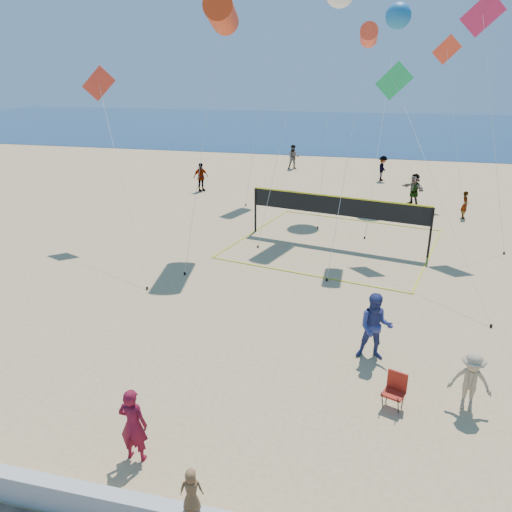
# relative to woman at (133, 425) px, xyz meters

# --- Properties ---
(ground) EXTENTS (120.00, 120.00, 0.00)m
(ground) POSITION_rel_woman_xyz_m (2.08, 1.52, -0.83)
(ground) COLOR tan
(ground) RESTS_ON ground
(ocean) EXTENTS (140.00, 50.00, 0.03)m
(ocean) POSITION_rel_woman_xyz_m (2.08, 63.52, -0.81)
(ocean) COLOR navy
(ocean) RESTS_ON ground
(woman) EXTENTS (0.61, 0.40, 1.66)m
(woman) POSITION_rel_woman_xyz_m (0.00, 0.00, 0.00)
(woman) COLOR maroon
(woman) RESTS_ON ground
(toddler) EXTENTS (0.45, 0.35, 0.81)m
(toddler) POSITION_rel_woman_xyz_m (1.79, -1.44, 0.18)
(toddler) COLOR brown
(toddler) RESTS_ON seawall
(bystander_a) EXTENTS (0.97, 0.77, 1.92)m
(bystander_a) POSITION_rel_woman_xyz_m (4.63, 5.05, 0.13)
(bystander_a) COLOR navy
(bystander_a) RESTS_ON ground
(bystander_b) EXTENTS (1.02, 0.68, 1.48)m
(bystander_b) POSITION_rel_woman_xyz_m (6.83, 3.32, -0.09)
(bystander_b) COLOR tan
(bystander_b) RESTS_ON ground
(far_person_0) EXTENTS (1.01, 1.13, 1.84)m
(far_person_0) POSITION_rel_woman_xyz_m (-6.81, 22.98, 0.09)
(far_person_0) COLOR gray
(far_person_0) RESTS_ON ground
(far_person_1) EXTENTS (1.51, 1.65, 1.83)m
(far_person_1) POSITION_rel_woman_xyz_m (6.50, 22.72, 0.09)
(far_person_1) COLOR gray
(far_person_1) RESTS_ON ground
(far_person_2) EXTENTS (0.36, 0.54, 1.46)m
(far_person_2) POSITION_rel_woman_xyz_m (8.99, 20.32, -0.10)
(far_person_2) COLOR gray
(far_person_2) RESTS_ON ground
(far_person_3) EXTENTS (1.04, 0.89, 1.88)m
(far_person_3) POSITION_rel_woman_xyz_m (-2.26, 32.02, 0.11)
(far_person_3) COLOR gray
(far_person_3) RESTS_ON ground
(far_person_4) EXTENTS (0.86, 1.24, 1.75)m
(far_person_4) POSITION_rel_woman_xyz_m (4.66, 29.12, 0.05)
(far_person_4) COLOR gray
(far_person_4) RESTS_ON ground
(camp_chair) EXTENTS (0.60, 0.70, 0.98)m
(camp_chair) POSITION_rel_woman_xyz_m (5.17, 3.00, -0.33)
(camp_chair) COLOR maroon
(camp_chair) RESTS_ON ground
(volleyball_net) EXTENTS (9.89, 9.77, 2.23)m
(volleyball_net) POSITION_rel_woman_xyz_m (2.72, 14.51, 0.68)
(volleyball_net) COLOR black
(volleyball_net) RESTS_ON ground
(kite_0) EXTENTS (1.67, 6.23, 10.38)m
(kite_0) POSITION_rel_woman_xyz_m (-2.36, 14.09, 8.78)
(kite_0) COLOR red
(kite_0) RESTS_ON ground
(kite_2) EXTENTS (1.14, 5.90, 9.25)m
(kite_2) POSITION_rel_woman_xyz_m (3.53, 15.07, 7.94)
(kite_2) COLOR #FF4527
(kite_2) RESTS_ON ground
(kite_3) EXTENTS (5.34, 6.10, 7.67)m
(kite_3) POSITION_rel_woman_xyz_m (-7.69, 13.28, 5.64)
(kite_3) COLOR red
(kite_3) RESTS_ON ground
(kite_4) EXTENTS (4.28, 7.65, 7.83)m
(kite_4) POSITION_rel_woman_xyz_m (4.90, 14.61, 5.78)
(kite_4) COLOR #1BB15A
(kite_4) RESTS_ON ground
(kite_5) EXTENTS (2.82, 2.72, 10.54)m
(kite_5) POSITION_rel_woman_xyz_m (8.15, 17.21, 8.36)
(kite_5) COLOR #D52351
(kite_5) RESTS_ON ground
(kite_7) EXTENTS (1.50, 9.97, 11.02)m
(kite_7) POSITION_rel_woman_xyz_m (4.73, 24.73, 9.48)
(kite_7) COLOR #196CB2
(kite_7) RESTS_ON ground
(kite_9) EXTENTS (2.45, 3.52, 9.37)m
(kite_9) POSITION_rel_woman_xyz_m (7.70, 25.29, 7.27)
(kite_9) COLOR #FF4527
(kite_9) RESTS_ON ground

